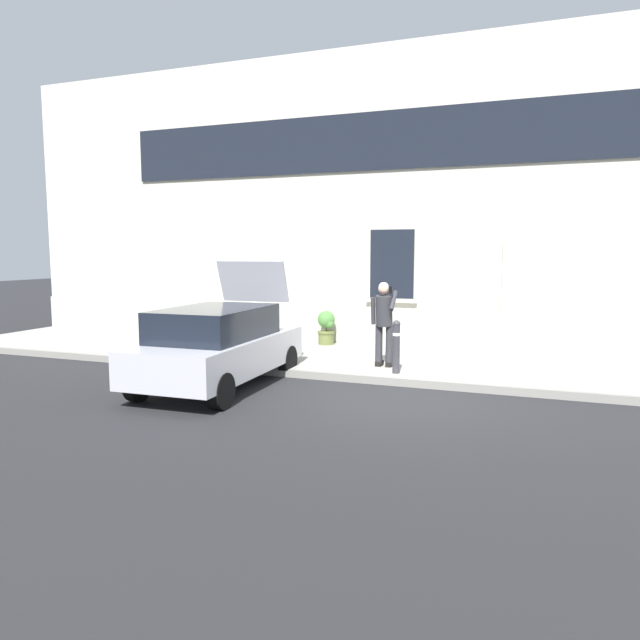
{
  "coord_description": "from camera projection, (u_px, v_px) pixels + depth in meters",
  "views": [
    {
      "loc": [
        2.38,
        -9.68,
        2.53
      ],
      "look_at": [
        -1.84,
        1.6,
        1.1
      ],
      "focal_mm": 32.81,
      "sensor_mm": 36.0,
      "label": 1
    }
  ],
  "objects": [
    {
      "name": "hatchback_car_silver",
      "position": [
        219.0,
        345.0,
        10.83
      ],
      "size": [
        1.87,
        4.11,
        2.34
      ],
      "color": "#B7B7BF",
      "rests_on": "ground"
    },
    {
      "name": "bollard_far_left",
      "position": [
        215.0,
        334.0,
        12.75
      ],
      "size": [
        0.15,
        0.15,
        1.04
      ],
      "color": "#333338",
      "rests_on": "sidewalk"
    },
    {
      "name": "sidewalk",
      "position": [
        418.0,
        364.0,
        12.72
      ],
      "size": [
        24.0,
        3.6,
        0.15
      ],
      "primitive_type": "cube",
      "color": "#99968E",
      "rests_on": "ground"
    },
    {
      "name": "curb_edge",
      "position": [
        399.0,
        382.0,
        10.99
      ],
      "size": [
        24.0,
        0.12,
        0.15
      ],
      "primitive_type": "cube",
      "color": "gray",
      "rests_on": "ground"
    },
    {
      "name": "planter_olive",
      "position": [
        326.0,
        327.0,
        14.9
      ],
      "size": [
        0.44,
        0.44,
        0.86
      ],
      "color": "#606B38",
      "rests_on": "sidewalk"
    },
    {
      "name": "building_facade",
      "position": [
        440.0,
        203.0,
        14.61
      ],
      "size": [
        24.0,
        1.52,
        7.5
      ],
      "color": "beige",
      "rests_on": "ground"
    },
    {
      "name": "planter_cream",
      "position": [
        243.0,
        325.0,
        15.3
      ],
      "size": [
        0.44,
        0.44,
        0.86
      ],
      "color": "beige",
      "rests_on": "sidewalk"
    },
    {
      "name": "bollard_near_person",
      "position": [
        396.0,
        345.0,
        11.35
      ],
      "size": [
        0.15,
        0.15,
        1.04
      ],
      "color": "#333338",
      "rests_on": "sidewalk"
    },
    {
      "name": "person_on_phone",
      "position": [
        384.0,
        319.0,
        11.93
      ],
      "size": [
        0.51,
        0.49,
        1.75
      ],
      "rotation": [
        0.0,
        0.0,
        0.16
      ],
      "color": "#2D2D33",
      "rests_on": "sidewalk"
    },
    {
      "name": "ground_plane",
      "position": [
        387.0,
        397.0,
        10.13
      ],
      "size": [
        80.0,
        80.0,
        0.0
      ],
      "primitive_type": "plane",
      "color": "#232326"
    },
    {
      "name": "entrance_stoop",
      "position": [
        525.0,
        348.0,
        13.27
      ],
      "size": [
        1.67,
        0.96,
        0.48
      ],
      "color": "#9E998E",
      "rests_on": "sidewalk"
    }
  ]
}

